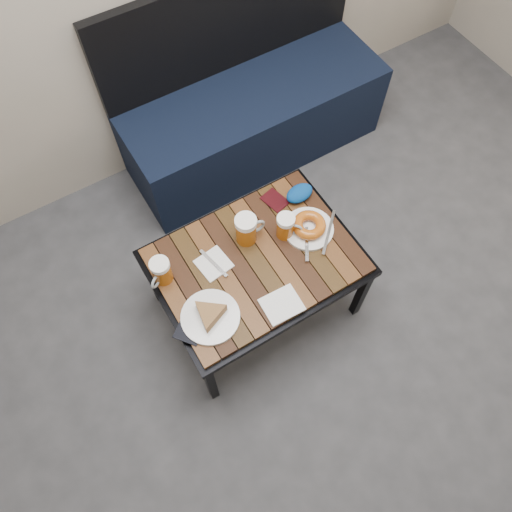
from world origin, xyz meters
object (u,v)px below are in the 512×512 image
beer_mug_right (286,226)px  knit_pouch (299,193)px  beer_mug_centre (247,229)px  passport_navy (192,326)px  passport_burgundy (275,200)px  bench (252,114)px  beer_mug_left (161,271)px  plate_pie (210,315)px  cafe_table (256,264)px  plate_bagel (309,227)px

beer_mug_right → knit_pouch: beer_mug_right is taller
beer_mug_centre → knit_pouch: (0.30, 0.06, -0.04)m
beer_mug_right → passport_navy: beer_mug_right is taller
beer_mug_right → passport_burgundy: 0.18m
beer_mug_right → passport_navy: (-0.53, -0.16, -0.06)m
bench → beer_mug_left: 1.16m
plate_pie → passport_navy: size_ratio=1.66×
beer_mug_left → cafe_table: bearing=129.5°
beer_mug_centre → beer_mug_left: bearing=-177.3°
passport_navy → passport_burgundy: size_ratio=1.25×
knit_pouch → cafe_table: bearing=-152.7°
beer_mug_centre → knit_pouch: beer_mug_centre is taller
beer_mug_centre → knit_pouch: 0.31m
cafe_table → plate_pie: bearing=-155.8°
passport_burgundy → plate_bagel: bearing=-91.7°
beer_mug_centre → plate_bagel: size_ratio=0.57×
beer_mug_right → passport_burgundy: (0.05, 0.17, -0.06)m
bench → passport_navy: size_ratio=10.09×
bench → beer_mug_centre: bearing=-122.2°
bench → knit_pouch: bench is taller
bench → cafe_table: bench is taller
beer_mug_left → plate_bagel: size_ratio=0.50×
beer_mug_left → passport_navy: size_ratio=0.92×
cafe_table → passport_burgundy: passport_burgundy is taller
beer_mug_centre → passport_burgundy: (0.20, 0.10, -0.07)m
plate_pie → beer_mug_left: bearing=107.9°
cafe_table → passport_navy: size_ratio=6.05×
passport_navy → knit_pouch: knit_pouch is taller
beer_mug_left → knit_pouch: beer_mug_left is taller
bench → beer_mug_right: size_ratio=11.48×
beer_mug_centre → passport_burgundy: bearing=30.8°
beer_mug_centre → beer_mug_right: (0.15, -0.07, -0.01)m
beer_mug_left → plate_pie: bearing=75.5°
beer_mug_centre → passport_burgundy: 0.24m
plate_pie → beer_mug_centre: bearing=37.6°
plate_bagel → cafe_table: bearing=-178.9°
passport_navy → plate_bagel: bearing=63.5°
bench → cafe_table: size_ratio=1.67×
beer_mug_centre → knit_pouch: size_ratio=1.13×
beer_mug_left → passport_navy: (0.00, -0.24, -0.06)m
bench → beer_mug_right: 0.92m
plate_pie → plate_bagel: 0.56m
beer_mug_right → plate_pie: beer_mug_right is taller
plate_bagel → passport_navy: bearing=-168.7°
passport_burgundy → knit_pouch: 0.11m
plate_pie → bench: bearing=51.8°
cafe_table → knit_pouch: bearing=27.3°
beer_mug_centre → beer_mug_right: size_ratio=1.19×
beer_mug_right → passport_burgundy: size_ratio=1.10×
beer_mug_centre → passport_burgundy: size_ratio=1.30×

